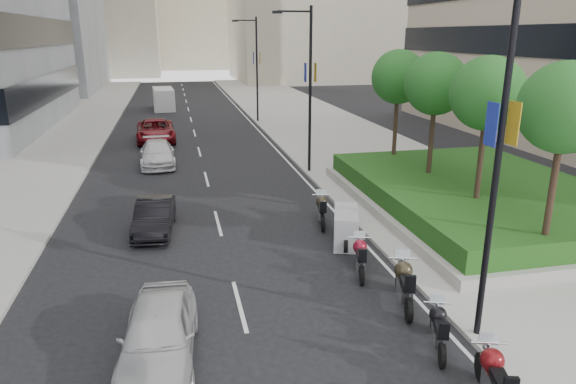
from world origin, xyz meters
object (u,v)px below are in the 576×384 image
object	(u,v)px
lamp_post_2	(255,64)
car_c	(157,153)
lamp_post_1	(307,83)
motorcycle_2	(438,328)
car_d	(156,131)
motorcycle_1	(494,379)
motorcycle_3	(404,284)
motorcycle_5	(346,227)
lamp_post_0	(493,147)
motorcycle_6	(322,210)
delivery_van	(164,100)
car_a	(159,333)
car_b	(154,217)
motorcycle_4	(360,257)

from	to	relation	value
lamp_post_2	car_c	xyz separation A→B (m)	(-8.28, -14.13, -4.36)
lamp_post_1	motorcycle_2	distance (m)	17.79
car_d	motorcycle_1	bearing A→B (deg)	-78.42
motorcycle_3	motorcycle_5	distance (m)	4.72
motorcycle_3	lamp_post_0	bearing A→B (deg)	-138.60
lamp_post_1	motorcycle_6	world-z (taller)	lamp_post_1
motorcycle_6	motorcycle_2	bearing A→B (deg)	-165.02
motorcycle_2	delivery_van	distance (m)	46.06
lamp_post_1	motorcycle_6	distance (m)	9.29
motorcycle_5	car_a	distance (m)	8.96
motorcycle_6	car_b	size ratio (longest dim) A/B	0.57
car_d	delivery_van	distance (m)	17.17
motorcycle_6	car_a	size ratio (longest dim) A/B	0.52
lamp_post_2	motorcycle_2	distance (m)	35.48
motorcycle_6	delivery_van	world-z (taller)	delivery_van
lamp_post_0	motorcycle_4	bearing A→B (deg)	109.26
car_a	car_c	xyz separation A→B (m)	(-0.44, 20.07, -0.03)
lamp_post_1	motorcycle_2	bearing A→B (deg)	-93.53
motorcycle_3	car_d	xyz separation A→B (m)	(-7.57, 26.15, 0.14)
car_d	motorcycle_6	bearing A→B (deg)	-72.10
motorcycle_1	car_d	world-z (taller)	car_d
lamp_post_0	motorcycle_4	size ratio (longest dim) A/B	4.24
motorcycle_5	car_d	distance (m)	22.67
motorcycle_1	car_d	bearing A→B (deg)	30.01
motorcycle_2	motorcycle_5	bearing A→B (deg)	21.11
motorcycle_1	car_c	bearing A→B (deg)	33.58
motorcycle_2	car_b	xyz separation A→B (m)	(-7.11, 9.71, 0.10)
car_b	car_c	xyz separation A→B (m)	(-0.11, 11.34, 0.06)
car_b	motorcycle_5	bearing A→B (deg)	-16.84
lamp_post_0	motorcycle_1	world-z (taller)	lamp_post_0
motorcycle_4	motorcycle_5	world-z (taller)	motorcycle_5
motorcycle_4	car_a	bearing A→B (deg)	134.11
motorcycle_3	car_c	world-z (taller)	car_c
motorcycle_4	car_c	distance (m)	17.95
motorcycle_4	delivery_van	xyz separation A→B (m)	(-6.61, 41.08, 0.44)
motorcycle_5	delivery_van	size ratio (longest dim) A/B	0.43
car_a	car_d	xyz separation A→B (m)	(-0.70, 27.38, 0.07)
lamp_post_1	motorcycle_1	size ratio (longest dim) A/B	3.89
motorcycle_5	car_d	xyz separation A→B (m)	(-7.39, 21.43, 0.16)
lamp_post_0	car_b	bearing A→B (deg)	130.60
motorcycle_3	motorcycle_4	world-z (taller)	motorcycle_3
car_c	delivery_van	distance (m)	24.47
car_d	motorcycle_5	bearing A→B (deg)	-73.38
motorcycle_5	lamp_post_1	bearing A→B (deg)	11.50
lamp_post_1	car_c	bearing A→B (deg)	154.95
lamp_post_1	delivery_van	distance (m)	29.75
motorcycle_3	motorcycle_4	bearing A→B (deg)	28.97
car_a	motorcycle_3	bearing A→B (deg)	14.69
car_a	delivery_van	xyz separation A→B (m)	(-0.26, 44.54, 0.28)
car_c	delivery_van	world-z (taller)	delivery_van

